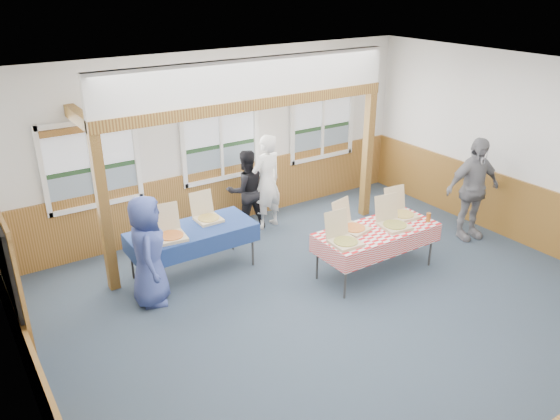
% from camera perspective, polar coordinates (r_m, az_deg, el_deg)
% --- Properties ---
extents(floor, '(8.00, 8.00, 0.00)m').
position_cam_1_polar(floor, '(7.95, 6.18, -10.05)').
color(floor, '#2A3644').
rests_on(floor, ground).
extents(ceiling, '(8.00, 8.00, 0.00)m').
position_cam_1_polar(ceiling, '(6.74, 7.38, 13.27)').
color(ceiling, white).
rests_on(ceiling, wall_back).
extents(wall_back, '(8.00, 0.00, 8.00)m').
position_cam_1_polar(wall_back, '(9.96, -6.33, 7.18)').
color(wall_back, silver).
rests_on(wall_back, floor).
extents(wall_left, '(0.00, 8.00, 8.00)m').
position_cam_1_polar(wall_left, '(5.75, -25.98, -8.01)').
color(wall_left, silver).
rests_on(wall_left, floor).
extents(wall_right, '(0.00, 8.00, 8.00)m').
position_cam_1_polar(wall_right, '(10.12, 24.50, 5.45)').
color(wall_right, silver).
rests_on(wall_right, floor).
extents(wainscot_back, '(7.98, 0.05, 1.10)m').
position_cam_1_polar(wainscot_back, '(10.28, -6.01, 1.53)').
color(wainscot_back, brown).
rests_on(wainscot_back, floor).
extents(wainscot_left, '(0.05, 6.98, 1.10)m').
position_cam_1_polar(wainscot_left, '(6.32, -24.02, -16.14)').
color(wainscot_left, brown).
rests_on(wainscot_left, floor).
extents(wainscot_right, '(0.05, 6.98, 1.10)m').
position_cam_1_polar(wainscot_right, '(10.44, 23.47, -0.04)').
color(wainscot_right, brown).
rests_on(wainscot_right, floor).
extents(cased_opening, '(0.06, 1.30, 2.10)m').
position_cam_1_polar(cased_opening, '(6.80, -26.06, -8.43)').
color(cased_opening, '#323232').
rests_on(cased_opening, wall_left).
extents(window_left, '(1.56, 0.10, 1.46)m').
position_cam_1_polar(window_left, '(9.13, -19.16, 5.01)').
color(window_left, white).
rests_on(window_left, wall_back).
extents(window_mid, '(1.56, 0.10, 1.46)m').
position_cam_1_polar(window_mid, '(9.90, -6.24, 7.57)').
color(window_mid, white).
rests_on(window_mid, wall_back).
extents(window_right, '(1.56, 0.10, 1.46)m').
position_cam_1_polar(window_right, '(11.10, 4.46, 9.38)').
color(window_right, white).
rests_on(window_right, wall_back).
extents(post_left, '(0.15, 0.15, 2.40)m').
position_cam_1_polar(post_left, '(8.19, -17.86, -0.50)').
color(post_left, '#5A3114').
rests_on(post_left, floor).
extents(post_right, '(0.15, 0.15, 2.40)m').
position_cam_1_polar(post_right, '(10.51, 9.12, 5.62)').
color(post_right, '#5A3114').
rests_on(post_right, floor).
extents(cross_beam, '(5.15, 0.18, 0.18)m').
position_cam_1_polar(cross_beam, '(8.72, -2.86, 10.99)').
color(cross_beam, '#5A3114').
rests_on(cross_beam, post_left).
extents(table_left, '(2.06, 1.17, 0.76)m').
position_cam_1_polar(table_left, '(8.55, -9.18, -2.26)').
color(table_left, '#323232').
rests_on(table_left, floor).
extents(table_right, '(2.03, 1.04, 0.76)m').
position_cam_1_polar(table_right, '(8.56, 10.10, -2.28)').
color(table_right, '#323232').
rests_on(table_right, floor).
extents(pizza_box_a, '(0.47, 0.55, 0.46)m').
position_cam_1_polar(pizza_box_a, '(8.27, -11.40, -2.41)').
color(pizza_box_a, beige).
rests_on(pizza_box_a, table_left).
extents(pizza_box_b, '(0.38, 0.47, 0.42)m').
position_cam_1_polar(pizza_box_b, '(8.76, -7.61, -0.63)').
color(pizza_box_b, beige).
rests_on(pizza_box_b, table_left).
extents(pizza_box_c, '(0.42, 0.51, 0.44)m').
position_cam_1_polar(pizza_box_c, '(7.99, 6.70, -3.06)').
color(pizza_box_c, beige).
rests_on(pizza_box_c, table_right).
extents(pizza_box_d, '(0.51, 0.57, 0.44)m').
position_cam_1_polar(pizza_box_d, '(8.41, 7.47, -1.67)').
color(pizza_box_d, beige).
rests_on(pizza_box_d, table_right).
extents(pizza_box_e, '(0.48, 0.56, 0.45)m').
position_cam_1_polar(pizza_box_e, '(8.63, 11.75, -1.31)').
color(pizza_box_e, beige).
rests_on(pizza_box_e, table_right).
extents(pizza_box_f, '(0.45, 0.53, 0.44)m').
position_cam_1_polar(pizza_box_f, '(9.03, 12.58, -0.24)').
color(pizza_box_f, beige).
rests_on(pizza_box_f, table_right).
extents(veggie_tray, '(0.37, 0.37, 0.09)m').
position_cam_1_polar(veggie_tray, '(8.27, -13.93, -2.94)').
color(veggie_tray, black).
rests_on(veggie_tray, table_left).
extents(drink_glass, '(0.07, 0.07, 0.15)m').
position_cam_1_polar(drink_glass, '(8.93, 15.25, -0.75)').
color(drink_glass, brown).
rests_on(drink_glass, table_right).
extents(woman_white, '(0.71, 0.53, 1.77)m').
position_cam_1_polar(woman_white, '(9.93, -1.43, 2.94)').
color(woman_white, white).
rests_on(woman_white, floor).
extents(woman_black, '(0.80, 0.66, 1.51)m').
position_cam_1_polar(woman_black, '(9.93, -3.59, 2.09)').
color(woman_black, black).
rests_on(woman_black, floor).
extents(man_blue, '(0.77, 0.93, 1.64)m').
position_cam_1_polar(man_blue, '(7.84, -13.65, -4.19)').
color(man_blue, '#39478F').
rests_on(man_blue, floor).
extents(person_grey, '(1.15, 0.66, 1.84)m').
position_cam_1_polar(person_grey, '(10.09, 19.49, 2.09)').
color(person_grey, gray).
rests_on(person_grey, floor).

